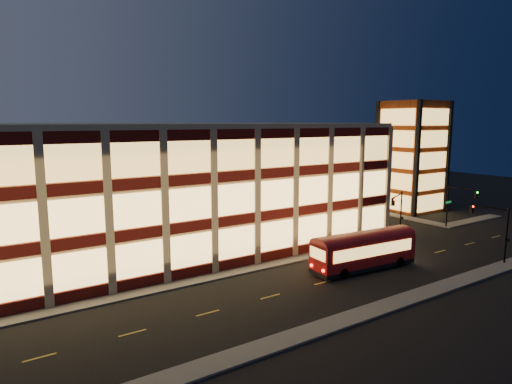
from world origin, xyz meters
TOP-DOWN VIEW (x-y plane):
  - ground at (0.00, 0.00)m, footprint 200.00×200.00m
  - sidewalk_office_south at (-3.00, 1.00)m, footprint 54.00×2.00m
  - sidewalk_office_east at (23.00, 17.00)m, footprint 2.00×30.00m
  - sidewalk_tower_south at (40.00, 1.00)m, footprint 14.00×2.00m
  - sidewalk_tower_west at (34.00, 17.00)m, footprint 2.00×30.00m
  - sidewalk_near at (0.00, -13.00)m, footprint 100.00×2.00m
  - office_building at (-2.91, 16.91)m, footprint 50.45×30.45m
  - stair_tower at (39.95, 11.95)m, footprint 8.60×8.60m
  - traffic_signal_far at (22.21, 0.24)m, footprint 3.79×1.87m
  - traffic_signal_right at (33.50, -0.62)m, footprint 1.20×4.37m
  - traffic_signal_near at (23.50, -11.03)m, footprint 0.32×4.45m
  - trolley_bus at (10.05, -5.35)m, footprint 11.67×3.84m

SIDE VIEW (x-z plane):
  - ground at x=0.00m, z-range 0.00..0.00m
  - sidewalk_office_south at x=-3.00m, z-range 0.00..0.15m
  - sidewalk_office_east at x=23.00m, z-range 0.00..0.15m
  - sidewalk_tower_south at x=40.00m, z-range 0.00..0.15m
  - sidewalk_tower_west at x=34.00m, z-range 0.00..0.15m
  - sidewalk_near at x=0.00m, z-range 0.00..0.15m
  - trolley_bus at x=10.05m, z-range 0.21..4.09m
  - traffic_signal_right at x=33.50m, z-range 1.10..7.10m
  - traffic_signal_far at x=22.21m, z-range 1.11..7.11m
  - traffic_signal_near at x=23.50m, z-range 1.13..7.13m
  - office_building at x=-2.91m, z-range 0.00..14.50m
  - stair_tower at x=39.95m, z-range -0.01..17.99m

